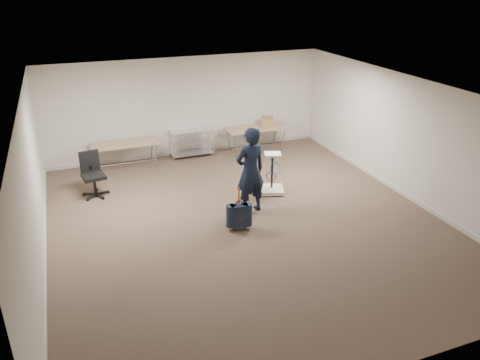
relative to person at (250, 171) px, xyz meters
name	(u,v)px	position (x,y,z in m)	size (l,w,h in m)	color
ground	(245,221)	(-0.27, -0.41, -0.97)	(9.00, 9.00, 0.00)	#4B3D2E
room_shell	(224,193)	(-0.27, 0.97, -0.92)	(8.00, 9.00, 9.00)	silver
folding_table_left	(125,145)	(-2.17, 3.54, -0.29)	(1.80, 0.75, 0.73)	tan
folding_table_right	(256,129)	(1.63, 3.54, -0.29)	(1.80, 0.75, 0.73)	tan
wire_shelf	(192,142)	(-0.27, 3.79, -0.53)	(1.22, 0.47, 0.80)	silver
person	(250,171)	(0.00, 0.00, 0.00)	(0.71, 0.47, 1.94)	black
suitcase	(239,216)	(-0.52, -0.68, -0.65)	(0.38, 0.25, 0.95)	black
office_chair	(94,183)	(-3.15, 2.08, -0.65)	(0.65, 0.65, 1.07)	black
equipment_cart	(272,182)	(0.87, 0.73, -0.71)	(0.70, 0.70, 1.00)	#BFB6A4
cardboard_box	(267,121)	(1.99, 3.59, -0.10)	(0.37, 0.28, 0.28)	#916243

